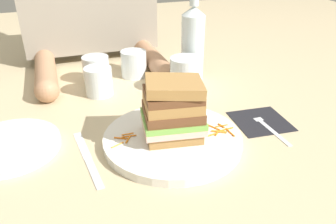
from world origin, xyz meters
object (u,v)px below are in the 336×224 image
at_px(fork, 266,124).
at_px(side_plate, 9,146).
at_px(main_plate, 173,139).
at_px(juice_glass, 185,77).
at_px(empty_tumbler_2, 99,81).
at_px(knife, 88,159).
at_px(empty_tumbler_0, 134,64).
at_px(empty_tumbler_1, 96,69).
at_px(water_bottle, 193,43).
at_px(napkin_dark, 260,121).
at_px(sandwich, 173,110).

distance_m(fork, side_plate, 0.55).
relative_size(fork, side_plate, 0.83).
distance_m(main_plate, side_plate, 0.33).
xyz_separation_m(juice_glass, side_plate, (-0.44, -0.14, -0.04)).
bearing_deg(main_plate, empty_tumbler_2, 110.20).
height_order(knife, juice_glass, juice_glass).
height_order(juice_glass, empty_tumbler_0, juice_glass).
height_order(main_plate, empty_tumbler_2, empty_tumbler_2).
xyz_separation_m(empty_tumbler_0, empty_tumbler_1, (-0.12, -0.01, -0.00)).
bearing_deg(fork, side_plate, 170.70).
bearing_deg(juice_glass, water_bottle, 55.90).
distance_m(napkin_dark, side_plate, 0.55).
bearing_deg(empty_tumbler_0, napkin_dark, -60.69).
bearing_deg(juice_glass, main_plate, -117.22).
relative_size(water_bottle, empty_tumbler_1, 3.30).
bearing_deg(side_plate, water_bottle, 24.14).
xyz_separation_m(napkin_dark, empty_tumbler_2, (-0.33, 0.27, 0.04)).
bearing_deg(main_plate, knife, -179.14).
distance_m(sandwich, empty_tumbler_1, 0.39).
distance_m(sandwich, napkin_dark, 0.24).
height_order(fork, empty_tumbler_1, empty_tumbler_1).
xyz_separation_m(juice_glass, empty_tumbler_0, (-0.10, 0.16, -0.00)).
bearing_deg(empty_tumbler_0, main_plate, -92.37).
distance_m(sandwich, juice_glass, 0.26).
height_order(fork, side_plate, side_plate).
xyz_separation_m(knife, juice_glass, (0.29, 0.23, 0.04)).
height_order(juice_glass, empty_tumbler_1, juice_glass).
distance_m(knife, juice_glass, 0.38).
distance_m(knife, empty_tumbler_2, 0.30).
height_order(sandwich, napkin_dark, sandwich).
height_order(knife, empty_tumbler_1, empty_tumbler_1).
distance_m(napkin_dark, empty_tumbler_0, 0.43).
bearing_deg(knife, napkin_dark, 2.97).
bearing_deg(water_bottle, side_plate, -155.86).
bearing_deg(empty_tumbler_0, sandwich, -92.31).
bearing_deg(napkin_dark, side_plate, 173.01).
height_order(napkin_dark, knife, same).
distance_m(main_plate, napkin_dark, 0.22).
relative_size(knife, water_bottle, 0.80).
xyz_separation_m(empty_tumbler_0, side_plate, (-0.34, -0.30, -0.03)).
relative_size(fork, empty_tumbler_0, 2.12).
relative_size(sandwich, juice_glass, 1.37).
relative_size(juice_glass, side_plate, 0.49).
bearing_deg(empty_tumbler_2, main_plate, -69.80).
height_order(napkin_dark, empty_tumbler_2, empty_tumbler_2).
relative_size(fork, juice_glass, 1.70).
relative_size(fork, knife, 0.83).
distance_m(empty_tumbler_0, empty_tumbler_1, 0.12).
xyz_separation_m(water_bottle, empty_tumbler_1, (-0.27, 0.08, -0.07)).
relative_size(napkin_dark, side_plate, 0.60).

